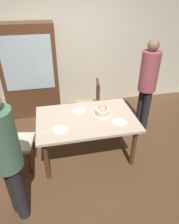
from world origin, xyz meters
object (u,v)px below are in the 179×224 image
object	(u,v)px
china_cabinet	(30,72)
plate_far_side	(79,111)
plate_near_celebrant	(60,129)
person_guest	(148,82)
person_celebrant	(6,155)
chair_upholstered	(11,138)
plate_near_guest	(119,122)
dining_table	(86,122)
birthday_cake	(103,112)
chair_spindle_back	(89,106)

from	to	relation	value
china_cabinet	plate_far_side	bearing A→B (deg)	-59.44
plate_near_celebrant	person_guest	size ratio (longest dim) A/B	0.13
person_celebrant	chair_upholstered	bearing A→B (deg)	98.67
plate_near_celebrant	plate_far_side	world-z (taller)	same
plate_near_guest	person_celebrant	world-z (taller)	person_celebrant
dining_table	plate_far_side	bearing A→B (deg)	108.80
dining_table	plate_near_guest	xyz separation A→B (m)	(0.46, -0.22, 0.09)
dining_table	plate_near_guest	size ratio (longest dim) A/B	6.92
plate_far_side	plate_near_guest	xyz separation A→B (m)	(0.53, -0.45, 0.00)
birthday_cake	person_celebrant	world-z (taller)	person_celebrant
plate_near_celebrant	china_cabinet	size ratio (longest dim) A/B	0.12
plate_near_celebrant	birthday_cake	bearing A→B (deg)	20.40
china_cabinet	chair_spindle_back	bearing A→B (deg)	-34.74
chair_upholstered	plate_far_side	bearing A→B (deg)	12.99
plate_far_side	china_cabinet	size ratio (longest dim) A/B	0.12
plate_far_side	plate_near_guest	bearing A→B (deg)	-40.01
plate_near_celebrant	chair_upholstered	distance (m)	0.78
plate_far_side	person_celebrant	world-z (taller)	person_celebrant
plate_far_side	person_celebrant	distance (m)	1.47
plate_near_celebrant	dining_table	bearing A→B (deg)	28.11
birthday_cake	plate_near_guest	distance (m)	0.32
person_celebrant	person_guest	size ratio (longest dim) A/B	0.98
chair_upholstered	person_guest	distance (m)	2.48
dining_table	plate_near_celebrant	distance (m)	0.48
dining_table	china_cabinet	distance (m)	1.81
chair_upholstered	person_celebrant	xyz separation A→B (m)	(0.13, -0.85, 0.44)
dining_table	birthday_cake	bearing A→B (deg)	6.69
dining_table	chair_upholstered	bearing A→B (deg)	-178.81
plate_near_celebrant	chair_spindle_back	distance (m)	1.24
plate_near_celebrant	chair_upholstered	size ratio (longest dim) A/B	0.23
chair_upholstered	person_guest	bearing A→B (deg)	12.90
chair_upholstered	dining_table	bearing A→B (deg)	1.19
plate_far_side	chair_upholstered	size ratio (longest dim) A/B	0.23
plate_near_celebrant	person_guest	bearing A→B (deg)	24.34
birthday_cake	dining_table	bearing A→B (deg)	-173.31
person_guest	person_celebrant	bearing A→B (deg)	-148.08
chair_upholstered	person_guest	world-z (taller)	person_guest
plate_near_celebrant	plate_near_guest	xyz separation A→B (m)	(0.87, 0.00, 0.00)
person_celebrant	china_cabinet	xyz separation A→B (m)	(0.15, 2.43, -0.02)
chair_spindle_back	person_guest	size ratio (longest dim) A/B	0.55
plate_near_guest	person_guest	bearing A→B (deg)	44.09
plate_far_side	person_guest	xyz separation A→B (m)	(1.30, 0.30, 0.26)
person_celebrant	birthday_cake	bearing A→B (deg)	35.25
chair_spindle_back	chair_upholstered	world-z (taller)	same
birthday_cake	plate_near_celebrant	bearing A→B (deg)	-159.60
dining_table	plate_far_side	size ratio (longest dim) A/B	6.92
plate_near_celebrant	chair_upholstered	world-z (taller)	chair_upholstered
person_guest	chair_spindle_back	bearing A→B (deg)	163.86
dining_table	person_celebrant	world-z (taller)	person_celebrant
dining_table	chair_upholstered	distance (m)	1.15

